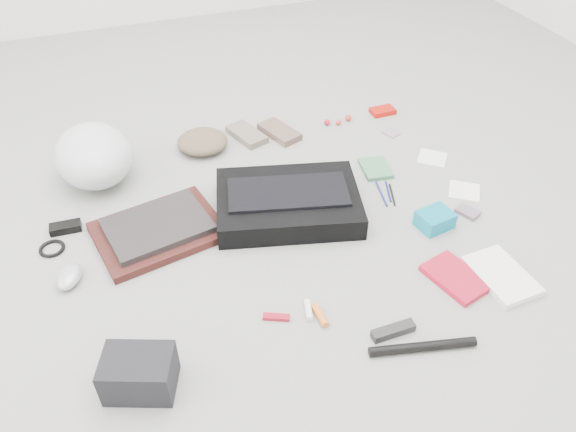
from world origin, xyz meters
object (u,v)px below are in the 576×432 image
object	(u,v)px
camera_bag	(139,373)
book_red	(456,278)
bike_helmet	(94,155)
laptop	(158,226)
accordion_wallet	(435,220)
messenger_bag	(288,203)

from	to	relation	value
camera_bag	book_red	bearing A→B (deg)	23.76
book_red	bike_helmet	bearing A→B (deg)	121.67
laptop	book_red	distance (m)	0.97
laptop	bike_helmet	bearing A→B (deg)	100.33
accordion_wallet	messenger_bag	bearing A→B (deg)	141.84
laptop	book_red	world-z (taller)	laptop
laptop	accordion_wallet	xyz separation A→B (m)	(0.89, -0.28, -0.01)
camera_bag	accordion_wallet	bearing A→B (deg)	36.59
bike_helmet	accordion_wallet	xyz separation A→B (m)	(1.04, -0.68, -0.08)
bike_helmet	accordion_wallet	world-z (taller)	bike_helmet
messenger_bag	bike_helmet	bearing A→B (deg)	158.72
camera_bag	laptop	bearing A→B (deg)	96.82
messenger_bag	laptop	bearing A→B (deg)	-170.48
accordion_wallet	book_red	bearing A→B (deg)	-115.72
bike_helmet	laptop	bearing A→B (deg)	-74.04
book_red	accordion_wallet	size ratio (longest dim) A/B	1.67
messenger_bag	camera_bag	bearing A→B (deg)	-123.80
messenger_bag	book_red	distance (m)	0.61
book_red	laptop	bearing A→B (deg)	132.40
laptop	book_red	bearing A→B (deg)	-43.77
bike_helmet	camera_bag	distance (m)	0.96
messenger_bag	laptop	size ratio (longest dim) A/B	1.50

